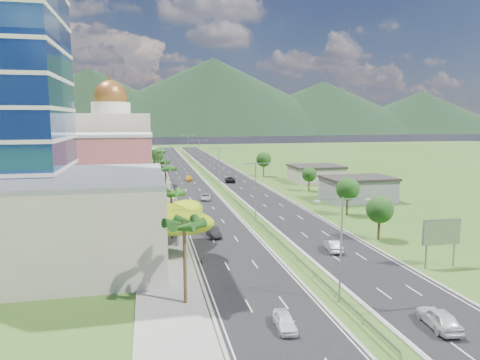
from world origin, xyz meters
TOP-DOWN VIEW (x-y plane):
  - ground at (0.00, 0.00)m, footprint 500.00×500.00m
  - road_left at (-7.50, 90.00)m, footprint 11.00×260.00m
  - road_right at (7.50, 90.00)m, footprint 11.00×260.00m
  - sidewalk_left at (-17.00, 90.00)m, footprint 7.00×260.00m
  - median_guardrail at (0.00, 71.99)m, footprint 0.10×216.06m
  - streetlight_median_a at (0.00, -25.00)m, footprint 6.04×0.25m
  - streetlight_median_b at (0.00, 10.00)m, footprint 6.04×0.25m
  - streetlight_median_c at (0.00, 50.00)m, footprint 6.04×0.25m
  - streetlight_median_d at (0.00, 95.00)m, footprint 6.04×0.25m
  - streetlight_median_e at (0.00, 140.00)m, footprint 6.04×0.25m
  - mall_podium at (-32.00, -6.00)m, footprint 30.00×24.00m
  - lime_canopy at (-20.00, -4.00)m, footprint 18.00×15.00m
  - pink_shophouse at (-28.00, 32.00)m, footprint 20.00×15.00m
  - domed_building at (-28.00, 55.00)m, footprint 20.00×20.00m
  - midrise_grey at (-27.00, 80.00)m, footprint 16.00×15.00m
  - midrise_beige at (-27.00, 102.00)m, footprint 16.00×15.00m
  - midrise_white at (-27.00, 125.00)m, footprint 16.00×15.00m
  - billboard at (17.00, -18.00)m, footprint 5.20×0.35m
  - shed_near at (28.00, 25.00)m, footprint 15.00×10.00m
  - shed_far at (30.00, 55.00)m, footprint 14.00×12.00m
  - palm_tree_a at (-15.50, -22.00)m, footprint 3.60×3.60m
  - palm_tree_b at (-15.50, 2.00)m, footprint 3.60×3.60m
  - palm_tree_c at (-15.50, 22.00)m, footprint 3.60×3.60m
  - palm_tree_d at (-15.50, 45.00)m, footprint 3.60×3.60m
  - palm_tree_e at (-15.50, 70.00)m, footprint 3.60×3.60m
  - leafy_tree_lfar at (-15.50, 95.00)m, footprint 4.90×4.90m
  - leafy_tree_ra at (16.00, -5.00)m, footprint 4.20×4.20m
  - leafy_tree_rb at (19.00, 12.00)m, footprint 4.55×4.55m
  - leafy_tree_rc at (22.00, 40.00)m, footprint 3.85×3.85m
  - leafy_tree_rd at (18.00, 70.00)m, footprint 4.90×4.90m
  - mountain_ridge at (60.00, 450.00)m, footprint 860.00×140.00m
  - car_white_near_left at (-7.27, -29.25)m, footprint 2.00×4.24m
  - car_dark_left at (-8.97, 1.95)m, footprint 2.10×4.77m
  - car_silver_mid_left at (-5.99, 33.35)m, footprint 2.99×5.21m
  - car_yellow_far_left at (-6.80, 65.64)m, footprint 2.19×5.07m
  - car_white_near_right at (6.37, -32.00)m, footprint 2.68×5.42m
  - car_silver_right at (6.56, -8.95)m, footprint 2.39×4.98m
  - car_dark_far_right at (4.81, 59.68)m, footprint 3.37×6.17m
  - motorcycle at (-12.30, -10.13)m, footprint 0.76×2.03m

SIDE VIEW (x-z plane):
  - ground at x=0.00m, z-range 0.00..0.00m
  - mountain_ridge at x=60.00m, z-range -45.00..45.00m
  - road_left at x=-7.50m, z-range 0.00..0.04m
  - road_right at x=7.50m, z-range 0.00..0.04m
  - sidewalk_left at x=-17.00m, z-range 0.00..0.12m
  - median_guardrail at x=0.00m, z-range 0.24..1.00m
  - motorcycle at x=-12.30m, z-range 0.04..1.31m
  - car_silver_mid_left at x=-5.99m, z-range 0.04..1.41m
  - car_white_near_left at x=-7.27m, z-range 0.04..1.44m
  - car_yellow_far_left at x=-6.80m, z-range 0.04..1.49m
  - car_dark_left at x=-8.97m, z-range 0.04..1.56m
  - car_silver_right at x=6.56m, z-range 0.04..1.61m
  - car_dark_far_right at x=4.81m, z-range 0.04..1.68m
  - car_white_near_right at x=6.37m, z-range 0.04..1.82m
  - shed_far at x=30.00m, z-range 0.00..4.40m
  - shed_near at x=28.00m, z-range 0.00..5.00m
  - leafy_tree_rc at x=22.00m, z-range 1.21..7.54m
  - billboard at x=17.00m, z-range 1.32..7.52m
  - leafy_tree_ra at x=16.00m, z-range 1.33..8.23m
  - lime_canopy at x=-20.00m, z-range 1.29..8.69m
  - leafy_tree_rb at x=19.00m, z-range 1.44..8.92m
  - mall_podium at x=-32.00m, z-range 0.00..11.00m
  - leafy_tree_lfar at x=-15.50m, z-range 1.55..9.60m
  - leafy_tree_rd at x=18.00m, z-range 1.55..9.60m
  - midrise_beige at x=-27.00m, z-range 0.00..13.00m
  - streetlight_median_a at x=0.00m, z-range 1.25..12.25m
  - streetlight_median_b at x=0.00m, z-range 1.25..12.25m
  - streetlight_median_c at x=0.00m, z-range 1.25..12.25m
  - streetlight_median_d at x=0.00m, z-range 1.25..12.25m
  - streetlight_median_e at x=0.00m, z-range 1.25..12.25m
  - palm_tree_b at x=-15.50m, z-range 3.01..11.11m
  - pink_shophouse at x=-28.00m, z-range 0.00..15.00m
  - palm_tree_d at x=-15.50m, z-range 3.24..11.84m
  - midrise_grey at x=-27.00m, z-range 0.00..16.00m
  - palm_tree_a at x=-15.50m, z-range 3.47..12.57m
  - palm_tree_e at x=-15.50m, z-range 3.61..13.01m
  - palm_tree_c at x=-15.50m, z-range 3.70..13.30m
  - midrise_white at x=-27.00m, z-range 0.00..18.00m
  - domed_building at x=-28.00m, z-range -3.00..25.70m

